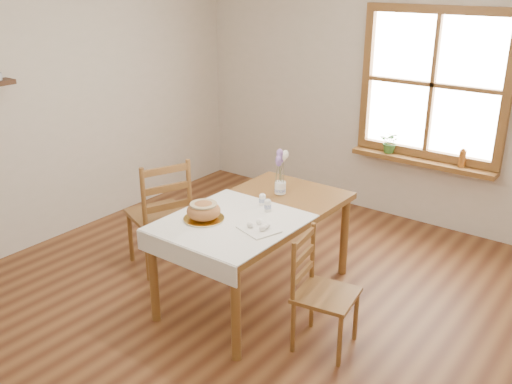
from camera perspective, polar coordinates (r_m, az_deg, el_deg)
ground at (r=4.54m, az=-2.32°, el=-11.75°), size 5.00×5.00×0.00m
room_walls at (r=3.88m, az=-2.70°, el=9.85°), size 4.60×5.10×2.65m
window at (r=5.83m, az=17.29°, el=10.22°), size 1.46×0.08×1.46m
window_sill at (r=5.94m, az=16.26°, el=2.95°), size 1.46×0.20×0.05m
dining_table at (r=4.43m, az=0.00°, el=-2.83°), size 0.90×1.60×0.75m
table_linen at (r=4.18m, az=-2.51°, el=-3.07°), size 0.91×0.99×0.01m
chair_left at (r=5.04m, az=-9.72°, el=-2.01°), size 0.64×0.62×1.02m
chair_right at (r=3.98m, az=7.06°, el=-10.03°), size 0.47×0.45×0.84m
bread_plate at (r=4.22m, az=-5.23°, el=-2.69°), size 0.36×0.36×0.02m
bread_loaf at (r=4.19m, az=-5.27°, el=-1.73°), size 0.25×0.25×0.14m
egg_napkin at (r=4.04m, az=0.27°, el=-3.75°), size 0.32×0.29×0.01m
eggs at (r=4.03m, az=0.27°, el=-3.39°), size 0.25×0.23×0.04m
salt_shaker at (r=4.45m, az=0.64°, el=-0.73°), size 0.07×0.07×0.10m
pepper_shaker at (r=4.33m, az=1.18°, el=-1.33°), size 0.07×0.07×0.10m
flower_vase at (r=4.69m, az=2.43°, el=0.35°), size 0.10×0.10×0.10m
lavender_bouquet at (r=4.62m, az=2.47°, el=2.70°), size 0.16×0.16×0.30m
potted_plant at (r=6.03m, az=13.29°, el=4.63°), size 0.22×0.24×0.17m
amber_bottle at (r=5.80m, az=19.94°, el=3.25°), size 0.07×0.07×0.18m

